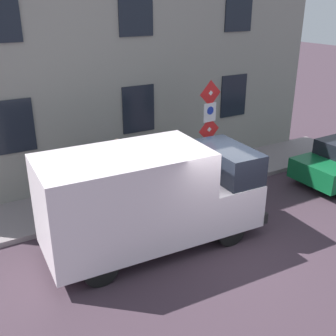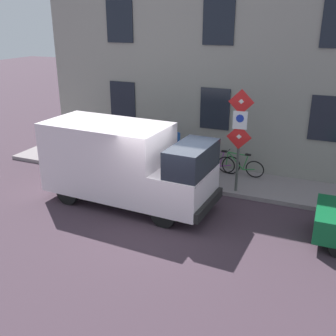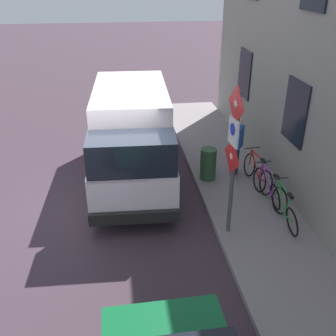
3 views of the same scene
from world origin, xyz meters
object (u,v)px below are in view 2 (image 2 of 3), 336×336
at_px(sign_post_stacked, 240,129).
at_px(litter_bin, 169,166).
at_px(bicycle_red, 194,159).
at_px(pedestrian, 174,146).
at_px(bicycle_green, 240,166).
at_px(delivery_van, 125,162).
at_px(bicycle_purple, 217,163).

distance_m(sign_post_stacked, litter_bin, 2.95).
distance_m(bicycle_red, pedestrian, 0.95).
bearing_deg(pedestrian, sign_post_stacked, -74.25).
xyz_separation_m(bicycle_green, pedestrian, (-0.44, 2.37, 0.56)).
distance_m(pedestrian, litter_bin, 0.95).
relative_size(delivery_van, bicycle_purple, 3.16).
xyz_separation_m(sign_post_stacked, litter_bin, (0.15, 2.46, -1.64)).
bearing_deg(pedestrian, bicycle_green, -43.49).
bearing_deg(sign_post_stacked, bicycle_green, 8.56).
bearing_deg(pedestrian, litter_bin, -135.18).
height_order(bicycle_purple, litter_bin, litter_bin).
relative_size(bicycle_purple, litter_bin, 1.90).
height_order(sign_post_stacked, litter_bin, sign_post_stacked).
xyz_separation_m(bicycle_green, litter_bin, (-1.25, 2.25, 0.08)).
bearing_deg(delivery_van, bicycle_green, 51.94).
distance_m(sign_post_stacked, bicycle_green, 2.22).
height_order(delivery_van, litter_bin, delivery_van).
bearing_deg(sign_post_stacked, pedestrian, 69.78).
xyz_separation_m(bicycle_green, bicycle_red, (-0.00, 1.74, 0.00)).
distance_m(bicycle_purple, bicycle_red, 0.87).
bearing_deg(bicycle_purple, litter_bin, 35.53).
distance_m(sign_post_stacked, bicycle_purple, 2.46).
xyz_separation_m(sign_post_stacked, bicycle_red, (1.39, 1.95, -1.72)).
bearing_deg(bicycle_purple, pedestrian, 9.72).
bearing_deg(bicycle_purple, delivery_van, 52.71).
xyz_separation_m(delivery_van, bicycle_red, (3.29, -1.08, -0.82)).
relative_size(bicycle_purple, bicycle_red, 1.00).
height_order(delivery_van, bicycle_red, delivery_van).
bearing_deg(bicycle_red, bicycle_purple, 175.20).
bearing_deg(sign_post_stacked, bicycle_purple, 37.87).
bearing_deg(litter_bin, sign_post_stacked, -93.40).
distance_m(sign_post_stacked, delivery_van, 3.69).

